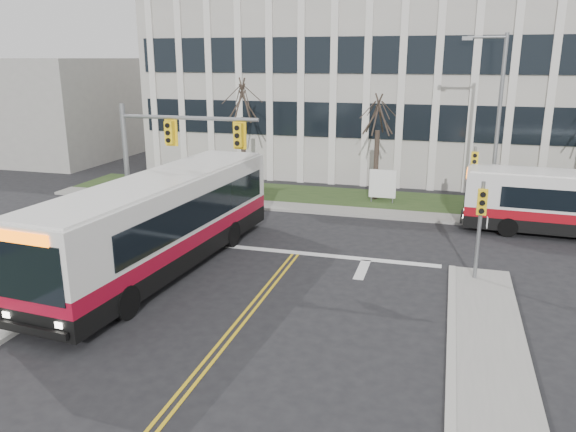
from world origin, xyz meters
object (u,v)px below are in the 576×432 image
Objects in this scene: newspaper_box_red at (36,296)px; bus_main at (162,225)px; newspaper_box_blue at (53,286)px; streetlight at (495,117)px; directory_sign at (383,184)px.

bus_main is at bearing 73.39° from newspaper_box_red.
newspaper_box_blue is 1.00× the size of newspaper_box_red.
bus_main is at bearing -138.40° from streetlight.
directory_sign reaches higher than newspaper_box_red.
streetlight is at bearing 56.05° from newspaper_box_red.
bus_main is (-12.61, -11.19, -3.40)m from streetlight.
newspaper_box_red is (-9.30, -17.08, -0.70)m from directory_sign.
bus_main is (-7.08, -12.49, 0.62)m from directory_sign.
newspaper_box_blue is at bearing -116.32° from bus_main.
streetlight is 4.60× the size of directory_sign.
streetlight is 0.68× the size of bus_main.
newspaper_box_blue is 0.86m from newspaper_box_red.
directory_sign reaches higher than newspaper_box_blue.
newspaper_box_blue and newspaper_box_red have the same top height.
newspaper_box_red is at bearing -133.23° from streetlight.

